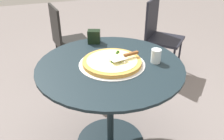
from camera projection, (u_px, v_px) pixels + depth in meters
The scene contains 7 objects.
patio_table at pixel (110, 88), 1.65m from camera, with size 0.98×0.98×0.73m.
pizza_on_tray at pixel (112, 62), 1.54m from camera, with size 0.44×0.44×0.05m.
pizza_server at pixel (125, 56), 1.53m from camera, with size 0.10×0.22×0.02m.
drinking_cup at pixel (156, 56), 1.55m from camera, with size 0.07×0.07×0.09m, color silver.
napkin_dispenser at pixel (94, 37), 1.84m from camera, with size 0.10×0.07×0.10m, color black.
patio_chair_far at pixel (159, 32), 2.71m from camera, with size 0.54×0.54×0.88m.
patio_chair_corner at pixel (66, 38), 2.58m from camera, with size 0.40×0.40×0.85m.
Camera 1 is at (-1.29, 0.45, 1.46)m, focal length 37.37 mm.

